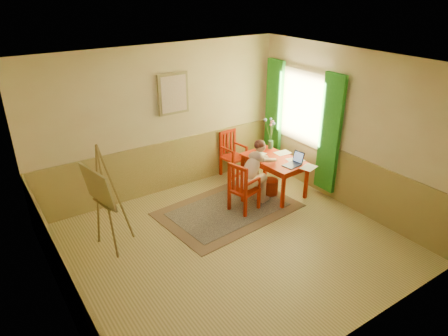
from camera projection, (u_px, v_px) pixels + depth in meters
room at (231, 164)px, 5.82m from camera, size 5.04×4.54×2.84m
wainscot at (203, 196)px, 6.80m from camera, size 5.00×4.50×1.00m
window at (301, 118)px, 7.89m from camera, size 0.12×2.01×2.20m
wall_portrait at (173, 94)px, 7.39m from camera, size 0.60×0.05×0.76m
rug at (228, 209)px, 7.36m from camera, size 2.55×1.83×0.02m
table at (274, 163)px, 7.72m from camera, size 0.82×1.26×0.72m
chair_left at (243, 187)px, 7.14m from camera, size 0.52×0.51×0.94m
chair_back at (232, 154)px, 8.49m from camera, size 0.47×0.49×0.96m
figure at (254, 172)px, 7.23m from camera, size 0.96×0.53×1.24m
laptop at (294, 162)px, 7.40m from camera, size 0.40×0.28×0.23m
papers at (286, 158)px, 7.67m from camera, size 0.80×1.27×0.00m
vase at (270, 135)px, 8.02m from camera, size 0.21×0.31×0.62m
wastebasket at (270, 187)px, 7.83m from camera, size 0.35×0.35×0.32m
easel at (100, 190)px, 5.87m from camera, size 0.64×0.78×1.74m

